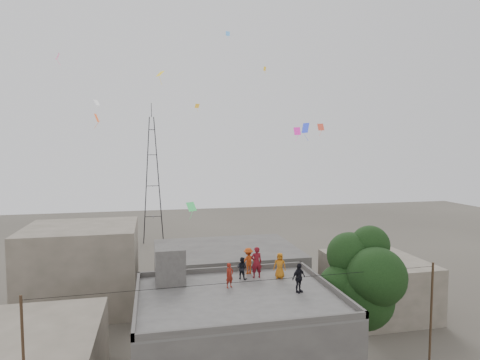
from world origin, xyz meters
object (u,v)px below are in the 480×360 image
(stair_head_box, at_px, (170,265))
(transmission_tower, at_px, (153,179))
(tree, at_px, (364,281))
(person_red_adult, at_px, (256,262))
(person_dark_adult, at_px, (299,278))

(stair_head_box, xyz_separation_m, transmission_tower, (-0.80, 37.40, 1.97))
(tree, bearing_deg, person_red_adult, 161.92)
(tree, distance_m, person_red_adult, 6.08)
(stair_head_box, distance_m, transmission_tower, 37.46)
(tree, distance_m, transmission_tower, 41.12)
(person_dark_adult, bearing_deg, transmission_tower, 74.13)
(stair_head_box, relative_size, transmission_tower, 0.10)
(transmission_tower, distance_m, person_red_adult, 38.02)
(stair_head_box, distance_m, person_red_adult, 4.86)
(stair_head_box, height_order, tree, tree)
(person_red_adult, distance_m, person_dark_adult, 3.15)
(transmission_tower, bearing_deg, person_red_adult, -81.44)
(tree, height_order, person_red_adult, tree)
(tree, xyz_separation_m, person_red_adult, (-5.71, 1.87, 0.89))
(tree, distance_m, person_dark_adult, 4.36)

